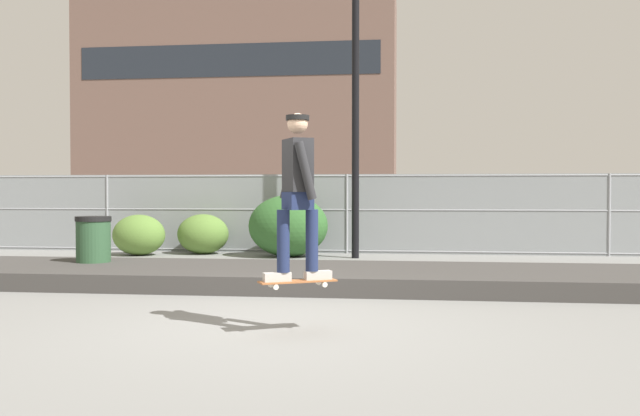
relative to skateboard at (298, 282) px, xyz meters
The scene contains 12 objects.
ground_plane 0.63m from the skateboard, 134.03° to the left, with size 120.00×120.00×0.00m, color slate.
gravel_berm 3.53m from the skateboard, 94.07° to the left, with size 14.79×2.47×0.27m, color #3D3A38.
skateboard is the anchor object (origin of this frame).
skater 0.98m from the skateboard, 63.43° to the right, with size 0.69×0.62×1.70m.
chain_fence 8.97m from the skateboard, 91.60° to the left, with size 23.53×0.06×1.85m.
street_lamp 8.62m from the skateboard, 89.79° to the left, with size 0.44×0.44×6.50m.
parked_car_near 13.40m from the skateboard, 112.94° to the left, with size 4.52×2.19×1.66m.
library_building 52.76m from the skateboard, 103.73° to the left, with size 25.38×13.35×18.47m.
shrub_left 9.27m from the skateboard, 121.75° to the left, with size 1.19×0.98×0.92m.
shrub_center 9.11m from the skateboard, 112.86° to the left, with size 1.19×0.98×0.92m.
shrub_right 8.12m from the skateboard, 100.44° to the left, with size 1.77×1.45×1.37m.
trash_bin 5.66m from the skateboard, 136.01° to the left, with size 0.59×0.59×1.03m.
Camera 1 is at (1.33, -7.09, 1.45)m, focal length 38.15 mm.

